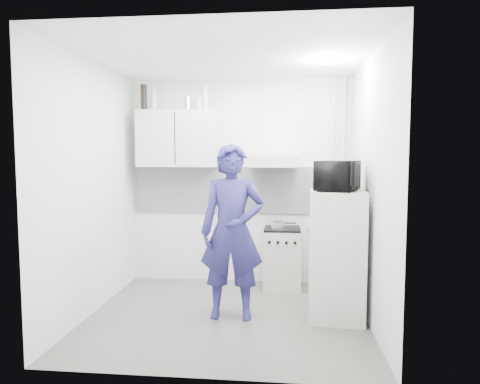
# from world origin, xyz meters

# --- Properties ---
(floor) EXTENTS (2.80, 2.80, 0.00)m
(floor) POSITION_xyz_m (0.00, 0.00, 0.00)
(floor) COLOR #595950
(floor) RESTS_ON ground
(ceiling) EXTENTS (2.80, 2.80, 0.00)m
(ceiling) POSITION_xyz_m (0.00, 0.00, 2.60)
(ceiling) COLOR white
(ceiling) RESTS_ON wall_back
(wall_back) EXTENTS (2.80, 0.00, 2.80)m
(wall_back) POSITION_xyz_m (0.00, 1.25, 1.30)
(wall_back) COLOR white
(wall_back) RESTS_ON floor
(wall_left) EXTENTS (0.00, 2.60, 2.60)m
(wall_left) POSITION_xyz_m (-1.40, 0.00, 1.30)
(wall_left) COLOR white
(wall_left) RESTS_ON floor
(wall_right) EXTENTS (0.00, 2.60, 2.60)m
(wall_right) POSITION_xyz_m (1.40, 0.00, 1.30)
(wall_right) COLOR white
(wall_right) RESTS_ON floor
(person) EXTENTS (0.65, 0.44, 1.76)m
(person) POSITION_xyz_m (0.06, -0.02, 0.88)
(person) COLOR navy
(person) RESTS_ON floor
(stove) EXTENTS (0.45, 0.45, 0.73)m
(stove) POSITION_xyz_m (0.56, 1.00, 0.36)
(stove) COLOR beige
(stove) RESTS_ON floor
(fridge) EXTENTS (0.57, 0.57, 1.29)m
(fridge) POSITION_xyz_m (1.10, 0.05, 0.65)
(fridge) COLOR silver
(fridge) RESTS_ON floor
(stove_top) EXTENTS (0.44, 0.44, 0.03)m
(stove_top) POSITION_xyz_m (0.56, 1.00, 0.74)
(stove_top) COLOR black
(stove_top) RESTS_ON stove
(saucepan) EXTENTS (0.16, 0.16, 0.09)m
(saucepan) POSITION_xyz_m (0.50, 0.94, 0.80)
(saucepan) COLOR silver
(saucepan) RESTS_ON stove_top
(microwave) EXTENTS (0.62, 0.51, 0.29)m
(microwave) POSITION_xyz_m (1.10, 0.05, 1.44)
(microwave) COLOR black
(microwave) RESTS_ON fridge
(bottle_a) EXTENTS (0.08, 0.08, 0.33)m
(bottle_a) POSITION_xyz_m (-1.19, 1.07, 2.36)
(bottle_a) COLOR black
(bottle_a) RESTS_ON upper_cabinet
(bottle_b) EXTENTS (0.07, 0.07, 0.26)m
(bottle_b) POSITION_xyz_m (-1.06, 1.07, 2.33)
(bottle_b) COLOR #B2B7BC
(bottle_b) RESTS_ON upper_cabinet
(canister_a) EXTENTS (0.07, 0.07, 0.17)m
(canister_a) POSITION_xyz_m (-0.63, 1.07, 2.29)
(canister_a) COLOR silver
(canister_a) RESTS_ON upper_cabinet
(canister_b) EXTENTS (0.08, 0.08, 0.15)m
(canister_b) POSITION_xyz_m (-0.48, 1.07, 2.28)
(canister_b) COLOR #B2B7BC
(canister_b) RESTS_ON upper_cabinet
(bottle_e) EXTENTS (0.08, 0.08, 0.31)m
(bottle_e) POSITION_xyz_m (-0.40, 1.07, 2.36)
(bottle_e) COLOR #B2B7BC
(bottle_e) RESTS_ON upper_cabinet
(upper_cabinet) EXTENTS (1.00, 0.35, 0.70)m
(upper_cabinet) POSITION_xyz_m (-0.75, 1.07, 1.85)
(upper_cabinet) COLOR silver
(upper_cabinet) RESTS_ON wall_back
(range_hood) EXTENTS (0.60, 0.50, 0.14)m
(range_hood) POSITION_xyz_m (0.45, 1.00, 1.57)
(range_hood) COLOR beige
(range_hood) RESTS_ON wall_back
(backsplash) EXTENTS (2.74, 0.03, 0.60)m
(backsplash) POSITION_xyz_m (0.00, 1.24, 1.20)
(backsplash) COLOR white
(backsplash) RESTS_ON wall_back
(pipe_a) EXTENTS (0.05, 0.05, 2.60)m
(pipe_a) POSITION_xyz_m (1.30, 1.17, 1.30)
(pipe_a) COLOR beige
(pipe_a) RESTS_ON floor
(pipe_b) EXTENTS (0.04, 0.04, 2.60)m
(pipe_b) POSITION_xyz_m (1.18, 1.17, 1.30)
(pipe_b) COLOR beige
(pipe_b) RESTS_ON floor
(ceiling_spot_fixture) EXTENTS (0.10, 0.10, 0.02)m
(ceiling_spot_fixture) POSITION_xyz_m (1.00, 0.20, 2.57)
(ceiling_spot_fixture) COLOR white
(ceiling_spot_fixture) RESTS_ON ceiling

